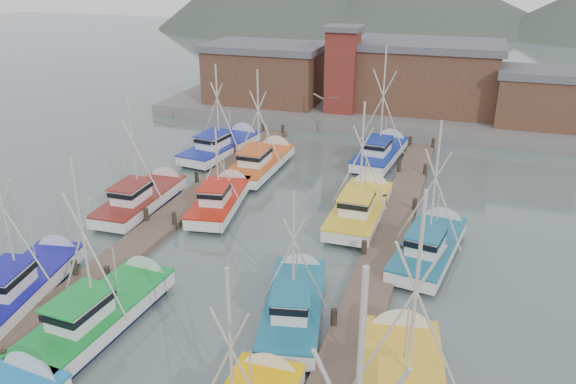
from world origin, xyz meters
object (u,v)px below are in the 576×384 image
(boat_12, at_px, (263,162))
(boat_8, at_px, (222,199))
(lookout_tower, at_px, (342,69))
(boat_4, at_px, (106,310))

(boat_12, bearing_deg, boat_8, -89.57)
(boat_8, bearing_deg, lookout_tower, 74.78)
(boat_4, height_order, boat_8, boat_4)
(lookout_tower, distance_m, boat_8, 24.53)
(boat_4, xyz_separation_m, boat_8, (-0.35, 13.71, -0.01))
(boat_8, height_order, boat_12, boat_12)
(boat_4, bearing_deg, lookout_tower, 90.03)
(boat_8, bearing_deg, boat_12, 81.22)
(boat_4, xyz_separation_m, boat_12, (-0.37, 21.63, -0.00))
(boat_12, bearing_deg, boat_4, -88.73)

